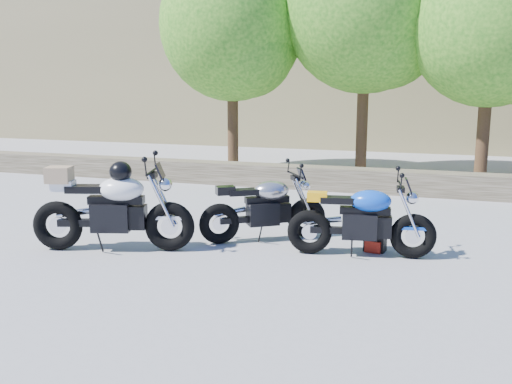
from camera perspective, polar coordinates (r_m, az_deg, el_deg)
ground at (r=7.72m, az=-3.78°, el=-6.72°), size 90.00×90.00×0.00m
stone_wall at (r=12.79m, az=5.52°, el=1.45°), size 22.00×0.55×0.50m
tree_decid_left at (r=14.94m, az=-2.10°, el=15.86°), size 3.67×3.67×5.62m
tree_decid_mid at (r=14.57m, az=11.33°, el=17.39°), size 4.08×4.08×6.24m
tree_decid_right at (r=13.82m, az=22.91°, el=14.88°), size 3.54×3.54×5.41m
silver_bike at (r=8.49m, az=0.89°, el=-1.70°), size 1.71×1.24×0.99m
white_bike at (r=8.20m, az=-14.21°, el=-1.47°), size 2.24×0.93×1.27m
blue_bike at (r=7.85m, az=10.56°, el=-2.86°), size 2.00×0.63×1.01m
backpack at (r=8.18m, az=11.83°, el=-4.54°), size 0.32×0.28×0.39m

